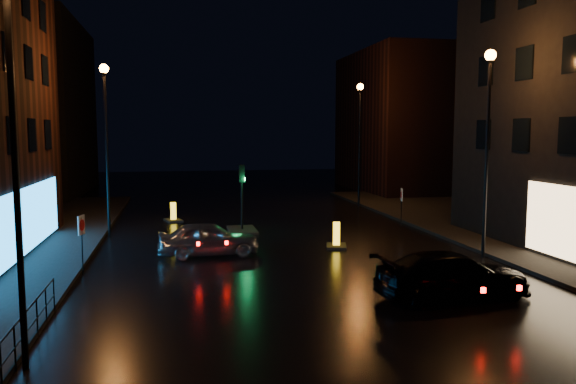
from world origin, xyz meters
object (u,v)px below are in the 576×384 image
object	(u,v)px
bollard_near	(336,242)
road_sign_right	(401,198)
silver_hatchback	(209,239)
dark_sedan	(453,275)
road_sign_left	(82,230)
traffic_signal	(242,222)
bollard_far	(173,217)

from	to	relation	value
bollard_near	road_sign_right	distance (m)	7.07
bollard_near	silver_hatchback	bearing A→B (deg)	-159.40
dark_sedan	road_sign_left	bearing A→B (deg)	60.45
dark_sedan	road_sign_right	distance (m)	13.39
traffic_signal	silver_hatchback	bearing A→B (deg)	-110.48
bollard_near	road_sign_left	bearing A→B (deg)	-150.50
bollard_far	road_sign_right	distance (m)	12.97
traffic_signal	dark_sedan	bearing A→B (deg)	-68.74
road_sign_left	silver_hatchback	bearing A→B (deg)	39.56
traffic_signal	bollard_near	distance (m)	6.10
dark_sedan	bollard_near	distance (m)	8.21
road_sign_left	road_sign_right	bearing A→B (deg)	40.91
dark_sedan	bollard_near	world-z (taller)	dark_sedan
dark_sedan	bollard_far	xyz separation A→B (m)	(-8.55, 17.00, -0.48)
road_sign_left	road_sign_right	distance (m)	17.11
road_sign_right	dark_sedan	bearing A→B (deg)	87.84
silver_hatchback	road_sign_left	bearing A→B (deg)	112.54
traffic_signal	silver_hatchback	size ratio (longest dim) A/B	0.83
bollard_near	road_sign_right	xyz separation A→B (m)	(5.05, 4.77, 1.30)
bollard_near	road_sign_right	world-z (taller)	road_sign_right
traffic_signal	road_sign_right	size ratio (longest dim) A/B	1.67
dark_sedan	road_sign_left	world-z (taller)	road_sign_left
dark_sedan	bollard_near	xyz separation A→B (m)	(-1.39, 8.08, -0.47)
silver_hatchback	road_sign_right	bearing A→B (deg)	-65.54
traffic_signal	bollard_far	world-z (taller)	traffic_signal
traffic_signal	dark_sedan	xyz separation A→B (m)	(5.04, -12.96, 0.21)
bollard_near	bollard_far	xyz separation A→B (m)	(-7.16, 8.91, -0.01)
dark_sedan	road_sign_right	size ratio (longest dim) A/B	2.39
silver_hatchback	bollard_far	world-z (taller)	silver_hatchback
silver_hatchback	dark_sedan	size ratio (longest dim) A/B	0.84
silver_hatchback	road_sign_right	world-z (taller)	road_sign_right
silver_hatchback	bollard_near	world-z (taller)	silver_hatchback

